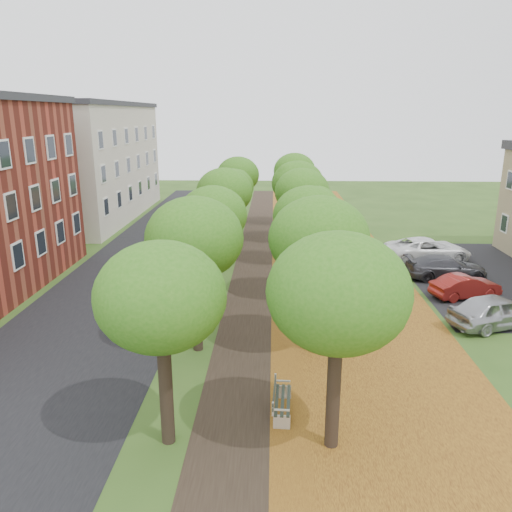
# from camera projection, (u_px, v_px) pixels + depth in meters

# --- Properties ---
(ground) EXTENTS (120.00, 120.00, 0.00)m
(ground) POSITION_uv_depth(u_px,v_px,m) (243.00, 443.00, 14.74)
(ground) COLOR #2D4C19
(ground) RESTS_ON ground
(street_asphalt) EXTENTS (8.00, 70.00, 0.01)m
(street_asphalt) POSITION_uv_depth(u_px,v_px,m) (131.00, 278.00, 29.40)
(street_asphalt) COLOR black
(street_asphalt) RESTS_ON ground
(footpath) EXTENTS (3.20, 70.00, 0.01)m
(footpath) POSITION_uv_depth(u_px,v_px,m) (258.00, 280.00, 29.15)
(footpath) COLOR black
(footpath) RESTS_ON ground
(leaf_verge) EXTENTS (7.50, 70.00, 0.01)m
(leaf_verge) POSITION_uv_depth(u_px,v_px,m) (344.00, 281.00, 28.98)
(leaf_verge) COLOR #A46D1E
(leaf_verge) RESTS_ON ground
(parking_lot) EXTENTS (9.00, 16.00, 0.01)m
(parking_lot) POSITION_uv_depth(u_px,v_px,m) (485.00, 277.00, 29.65)
(parking_lot) COLOR black
(parking_lot) RESTS_ON ground
(tree_row_west) EXTENTS (3.52, 33.52, 5.94)m
(tree_row_west) POSITION_uv_depth(u_px,v_px,m) (219.00, 205.00, 28.01)
(tree_row_west) COLOR black
(tree_row_west) RESTS_ON ground
(tree_row_east) EXTENTS (3.52, 33.52, 5.94)m
(tree_row_east) POSITION_uv_depth(u_px,v_px,m) (305.00, 206.00, 27.85)
(tree_row_east) COLOR black
(tree_row_east) RESTS_ON ground
(building_cream) EXTENTS (10.30, 20.30, 10.40)m
(building_cream) POSITION_uv_depth(u_px,v_px,m) (79.00, 161.00, 45.59)
(building_cream) COLOR beige
(building_cream) RESTS_ON ground
(bench) EXTENTS (0.64, 1.92, 0.89)m
(bench) POSITION_uv_depth(u_px,v_px,m) (281.00, 400.00, 16.08)
(bench) COLOR #2A352C
(bench) RESTS_ON ground
(car_silver) EXTENTS (4.82, 3.24, 1.52)m
(car_silver) POSITION_uv_depth(u_px,v_px,m) (497.00, 311.00, 22.57)
(car_silver) COLOR #A9AAAE
(car_silver) RESTS_ON ground
(car_red) EXTENTS (3.91, 2.35, 1.22)m
(car_red) POSITION_uv_depth(u_px,v_px,m) (465.00, 286.00, 26.24)
(car_red) COLOR maroon
(car_red) RESTS_ON ground
(car_grey) EXTENTS (4.79, 2.16, 1.36)m
(car_grey) POSITION_uv_depth(u_px,v_px,m) (446.00, 267.00, 29.23)
(car_grey) COLOR #37373C
(car_grey) RESTS_ON ground
(car_white) EXTENTS (5.88, 3.40, 1.54)m
(car_white) POSITION_uv_depth(u_px,v_px,m) (428.00, 250.00, 32.73)
(car_white) COLOR white
(car_white) RESTS_ON ground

